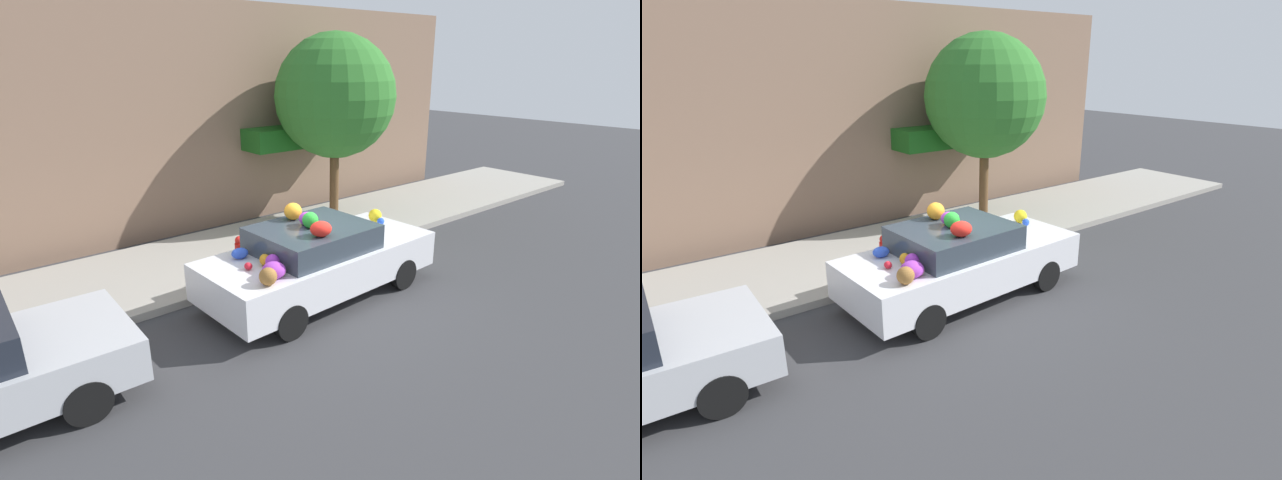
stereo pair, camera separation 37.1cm
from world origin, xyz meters
TOP-DOWN VIEW (x-y plane):
  - ground_plane at (0.00, 0.00)m, footprint 60.00×60.00m
  - sidewalk_curb at (0.00, 2.70)m, footprint 24.00×3.20m
  - building_facade at (0.14, 4.92)m, footprint 18.00×1.20m
  - street_tree at (3.19, 3.20)m, footprint 3.05×3.05m
  - fire_hydrant at (-0.67, 1.66)m, footprint 0.20×0.20m
  - art_car at (-0.05, -0.04)m, footprint 4.49×1.99m

SIDE VIEW (x-z plane):
  - ground_plane at x=0.00m, z-range 0.00..0.00m
  - sidewalk_curb at x=0.00m, z-range 0.00..0.15m
  - fire_hydrant at x=-0.67m, z-range 0.14..0.84m
  - art_car at x=-0.05m, z-range -0.11..1.59m
  - building_facade at x=0.14m, z-range -0.03..5.43m
  - street_tree at x=3.19m, z-range 0.93..5.57m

